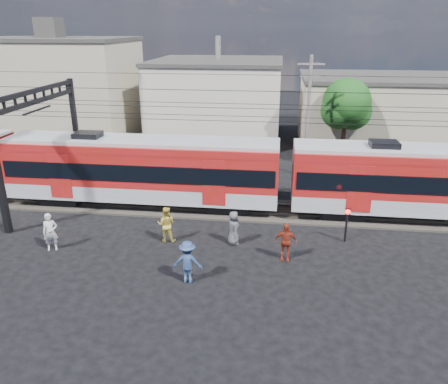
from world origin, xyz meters
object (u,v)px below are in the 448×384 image
(commuter_train, at_px, (146,168))
(crossing_signal, at_px, (347,219))
(pedestrian_c, at_px, (188,262))
(pedestrian_a, at_px, (50,232))

(commuter_train, bearing_deg, crossing_signal, -16.45)
(pedestrian_c, bearing_deg, commuter_train, -64.43)
(pedestrian_a, distance_m, crossing_signal, 14.62)
(commuter_train, height_order, pedestrian_c, commuter_train)
(commuter_train, bearing_deg, pedestrian_c, -62.80)
(pedestrian_a, height_order, crossing_signal, pedestrian_a)
(commuter_train, xyz_separation_m, pedestrian_a, (-3.08, -6.02, -1.45))
(pedestrian_c, bearing_deg, crossing_signal, -148.57)
(pedestrian_a, height_order, pedestrian_c, pedestrian_c)
(pedestrian_a, bearing_deg, pedestrian_c, -38.03)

